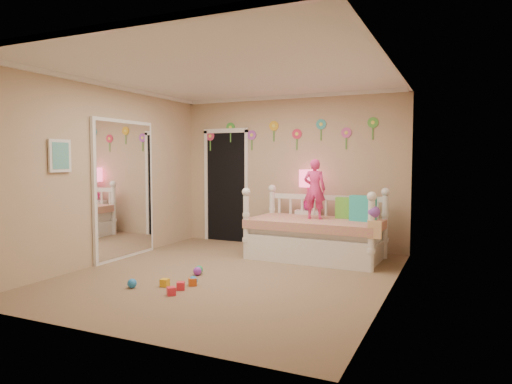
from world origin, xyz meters
The scene contains 18 objects.
floor centered at (0.00, 0.00, 0.00)m, with size 4.00×4.50×0.01m, color #7F684C.
ceiling centered at (0.00, 0.00, 2.60)m, with size 4.00×4.50×0.01m, color white.
back_wall centered at (0.00, 2.25, 1.30)m, with size 4.00×0.01×2.60m, color tan.
left_wall centered at (-2.00, 0.00, 1.30)m, with size 0.01×4.50×2.60m, color tan.
right_wall centered at (2.00, 0.00, 1.30)m, with size 0.01×4.50×2.60m, color tan.
crown_molding centered at (0.00, 0.00, 2.57)m, with size 4.00×4.50×0.06m, color white, non-canonical shape.
daybed centered at (0.71, 1.44, 0.54)m, with size 1.99×1.07×1.08m, color white, non-canonical shape.
pillow_turquoise centered at (1.41, 1.50, 0.79)m, with size 0.38×0.13×0.38m, color #22AEA8.
pillow_lime centered at (1.12, 1.72, 0.76)m, with size 0.34×0.13×0.32m, color #6ED240.
child centered at (0.69, 1.45, 1.06)m, with size 0.33×0.22×0.91m, color #EC3582.
nightstand centered at (0.39, 2.07, 0.33)m, with size 0.40×0.30×0.66m, color white.
table_lamp centered at (0.39, 2.07, 1.11)m, with size 0.31×0.31×0.67m.
closet_doorway centered at (-1.25, 2.23, 1.03)m, with size 0.90×0.04×2.07m, color black.
flower_decals centered at (-0.09, 2.24, 1.94)m, with size 3.40×0.02×0.50m, color #B2668C, non-canonical shape.
mirror_closet centered at (-1.96, 0.30, 1.05)m, with size 0.07×1.30×2.10m, color white.
wall_picture centered at (-1.97, -0.90, 1.55)m, with size 0.05×0.34×0.42m, color white.
hanging_bag centered at (1.66, 0.93, 0.66)m, with size 0.20×0.16×0.36m, color beige, non-canonical shape.
toy_scatter centered at (-0.46, -0.46, 0.06)m, with size 0.80×1.30×0.11m, color #996666, non-canonical shape.
Camera 1 is at (2.73, -5.19, 1.49)m, focal length 32.08 mm.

